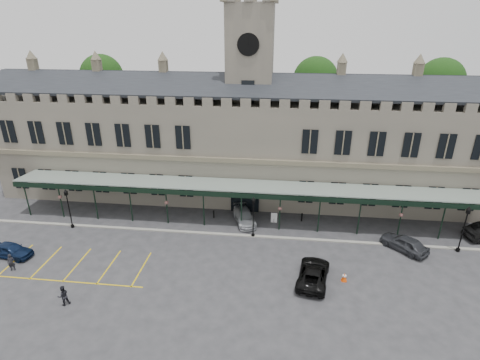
# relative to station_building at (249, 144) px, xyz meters

# --- Properties ---
(ground) EXTENTS (140.00, 140.00, 0.00)m
(ground) POSITION_rel_station_building_xyz_m (0.00, -15.91, -6.47)
(ground) COLOR #2F2F32
(station_building) EXTENTS (60.00, 10.36, 17.30)m
(station_building) POSITION_rel_station_building_xyz_m (0.00, 0.00, 0.00)
(station_building) COLOR #656054
(station_building) RESTS_ON ground
(clock_tower) EXTENTS (5.60, 5.60, 24.80)m
(clock_tower) POSITION_rel_station_building_xyz_m (0.00, 0.09, 6.64)
(clock_tower) COLOR #656054
(clock_tower) RESTS_ON ground
(canopy) EXTENTS (50.00, 4.10, 4.30)m
(canopy) POSITION_rel_station_building_xyz_m (0.00, -8.45, -4.06)
(canopy) COLOR #8C9E93
(canopy) RESTS_ON ground
(kerb) EXTENTS (60.00, 0.40, 0.12)m
(kerb) POSITION_rel_station_building_xyz_m (0.00, -10.41, -6.41)
(kerb) COLOR gray
(kerb) RESTS_ON ground
(parking_markings) EXTENTS (16.00, 6.00, 0.01)m
(parking_markings) POSITION_rel_station_building_xyz_m (-14.00, -17.41, -6.47)
(parking_markings) COLOR gold
(parking_markings) RESTS_ON ground
(tree_behind_left) EXTENTS (6.00, 6.00, 16.00)m
(tree_behind_left) POSITION_rel_station_building_xyz_m (-22.00, 9.09, 6.35)
(tree_behind_left) COLOR #332314
(tree_behind_left) RESTS_ON ground
(tree_behind_mid) EXTENTS (6.00, 6.00, 16.00)m
(tree_behind_mid) POSITION_rel_station_building_xyz_m (8.00, 9.09, 6.35)
(tree_behind_mid) COLOR #332314
(tree_behind_mid) RESTS_ON ground
(tree_behind_right) EXTENTS (6.00, 6.00, 16.00)m
(tree_behind_right) POSITION_rel_station_building_xyz_m (24.00, 9.09, 6.35)
(tree_behind_right) COLOR #332314
(tree_behind_right) RESTS_ON ground
(lamp_post_left) EXTENTS (0.42, 0.42, 4.46)m
(lamp_post_left) POSITION_rel_station_building_xyz_m (-17.85, -10.74, -3.82)
(lamp_post_left) COLOR black
(lamp_post_left) RESTS_ON ground
(lamp_post_mid) EXTENTS (0.43, 0.43, 4.50)m
(lamp_post_mid) POSITION_rel_station_building_xyz_m (1.39, -10.43, -3.80)
(lamp_post_mid) COLOR black
(lamp_post_mid) RESTS_ON ground
(lamp_post_right) EXTENTS (0.45, 0.45, 4.79)m
(lamp_post_right) POSITION_rel_station_building_xyz_m (21.04, -10.80, -3.63)
(lamp_post_right) COLOR black
(lamp_post_right) RESTS_ON ground
(traffic_cone) EXTENTS (0.49, 0.49, 0.78)m
(traffic_cone) POSITION_rel_station_building_xyz_m (9.62, -16.53, -6.09)
(traffic_cone) COLOR #F74A07
(traffic_cone) RESTS_ON ground
(sign_board) EXTENTS (0.68, 0.06, 1.17)m
(sign_board) POSITION_rel_station_building_xyz_m (3.41, -7.27, -5.90)
(sign_board) COLOR black
(sign_board) RESTS_ON ground
(bollard_left) EXTENTS (0.16, 0.16, 0.90)m
(bollard_left) POSITION_rel_station_building_xyz_m (-3.27, -7.01, -6.02)
(bollard_left) COLOR black
(bollard_left) RESTS_ON ground
(bollard_right) EXTENTS (0.17, 0.17, 0.95)m
(bollard_right) POSITION_rel_station_building_xyz_m (6.43, -6.61, -6.00)
(bollard_right) COLOR black
(bollard_right) RESTS_ON ground
(car_left_a) EXTENTS (4.25, 2.19, 1.38)m
(car_left_a) POSITION_rel_station_building_xyz_m (-20.65, -16.44, -5.78)
(car_left_a) COLOR #0D1B39
(car_left_a) RESTS_ON ground
(car_taxi) EXTENTS (3.29, 5.00, 1.35)m
(car_taxi) POSITION_rel_station_building_xyz_m (0.19, -7.52, -5.79)
(car_taxi) COLOR #A9ACB1
(car_taxi) RESTS_ON ground
(car_van) EXTENTS (3.32, 5.56, 1.45)m
(car_van) POSITION_rel_station_building_xyz_m (7.00, -16.79, -5.74)
(car_van) COLOR black
(car_van) RESTS_ON ground
(car_right_a) EXTENTS (4.43, 4.45, 1.53)m
(car_right_a) POSITION_rel_station_building_xyz_m (15.91, -11.14, -5.70)
(car_right_a) COLOR #323439
(car_right_a) RESTS_ON ground
(person_a) EXTENTS (0.68, 0.56, 1.62)m
(person_a) POSITION_rel_station_building_xyz_m (-19.20, -18.36, -5.66)
(person_a) COLOR black
(person_a) RESTS_ON ground
(person_b) EXTENTS (1.04, 1.03, 1.70)m
(person_b) POSITION_rel_station_building_xyz_m (-12.30, -21.93, -5.62)
(person_b) COLOR black
(person_b) RESTS_ON ground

